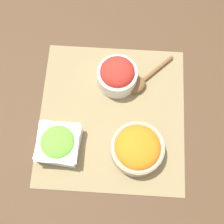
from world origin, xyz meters
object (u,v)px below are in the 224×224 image
carrot_bowl (138,148)px  wooden_spoon (140,82)px  tomato_bowl (117,75)px  lettuce_bowl (58,143)px

carrot_bowl → wooden_spoon: carrot_bowl is taller
tomato_bowl → carrot_bowl: (0.23, 0.07, -0.01)m
tomato_bowl → carrot_bowl: bearing=17.4°
carrot_bowl → lettuce_bowl: size_ratio=1.19×
carrot_bowl → wooden_spoon: 0.23m
carrot_bowl → lettuce_bowl: carrot_bowl is taller
wooden_spoon → lettuce_bowl: bearing=-46.8°
tomato_bowl → lettuce_bowl: tomato_bowl is taller
tomato_bowl → wooden_spoon: tomato_bowl is taller
carrot_bowl → lettuce_bowl: 0.24m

